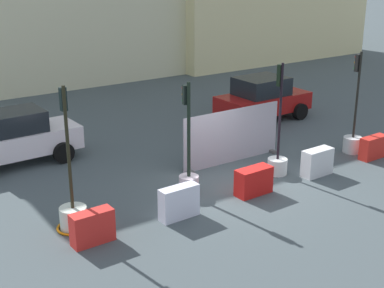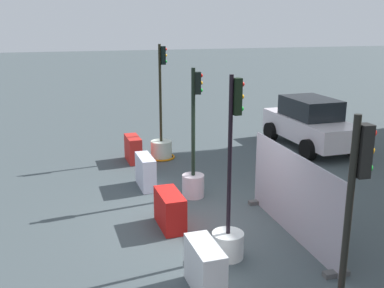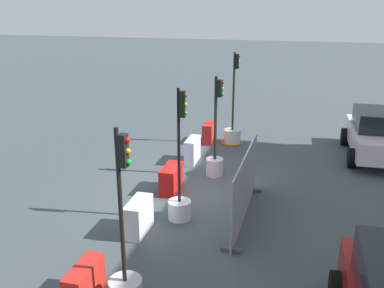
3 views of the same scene
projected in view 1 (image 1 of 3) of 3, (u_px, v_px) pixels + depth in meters
The scene contains 13 objects.
ground_plane at pixel (235, 183), 17.24m from camera, with size 120.00×120.00×0.00m, color #414B4F.
traffic_light_0 at pixel (73, 211), 14.29m from camera, with size 0.91×0.91×3.80m.
traffic_light_1 at pixel (189, 174), 16.21m from camera, with size 0.59×0.59×3.41m.
traffic_light_2 at pixel (278, 156), 17.77m from camera, with size 0.63×0.63×3.62m.
traffic_light_3 at pixel (353, 136), 19.72m from camera, with size 0.65×0.65×3.61m.
construction_barrier_0 at pixel (92, 227), 13.60m from camera, with size 1.08×0.45×0.84m.
construction_barrier_1 at pixel (179, 202), 14.88m from camera, with size 1.13×0.41×0.90m.
construction_barrier_2 at pixel (254, 181), 16.35m from camera, with size 1.15×0.52×0.82m.
construction_barrier_3 at pixel (317, 162), 17.72m from camera, with size 1.08×0.47×0.87m.
construction_barrier_4 at pixel (373, 147), 19.19m from camera, with size 1.09×0.42×0.79m.
car_red_compact at pixel (263, 98), 23.51m from camera, with size 4.03×2.35×1.82m.
car_white_van at pixel (13, 138), 18.56m from camera, with size 4.34×2.19×1.83m.
site_fence_panel at pixel (232, 137), 18.70m from camera, with size 3.91×0.50×1.85m.
Camera 1 is at (-9.93, -12.45, 6.85)m, focal length 51.97 mm.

